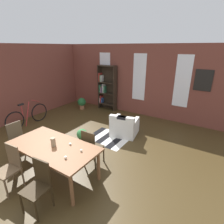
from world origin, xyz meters
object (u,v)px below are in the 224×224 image
vase_on_table (53,142)px  dining_chair_far_right (91,147)px  dining_chair_head_left (19,139)px  armchair_white (124,127)px  dining_table (53,149)px  potted_plant_corner (82,103)px  bicycle_second (28,116)px  bookshelf_tall (106,88)px  dining_chair_near_right (38,184)px  potted_plant_by_shelf (82,135)px  dining_chair_near_left (10,166)px

vase_on_table → dining_chair_far_right: vase_on_table is taller
vase_on_table → dining_chair_head_left: 1.45m
armchair_white → dining_table: bearing=-97.7°
dining_chair_head_left → potted_plant_corner: 3.93m
vase_on_table → bicycle_second: (-3.05, 1.31, -0.51)m
bookshelf_tall → potted_plant_corner: 1.35m
dining_table → potted_plant_corner: (-2.56, 3.75, -0.38)m
dining_chair_near_right → vase_on_table: bearing=120.1°
vase_on_table → dining_chair_near_right: 0.92m
dining_table → bicycle_second: bicycle_second is taller
dining_table → potted_plant_by_shelf: dining_table is taller
armchair_white → potted_plant_corner: size_ratio=1.74×
dining_chair_near_left → dining_chair_far_right: 1.72m
dining_chair_near_right → armchair_white: (-0.10, 3.30, -0.23)m
bookshelf_tall → potted_plant_by_shelf: bearing=-68.9°
dining_table → dining_chair_near_left: (-0.46, -0.73, -0.18)m
potted_plant_corner → dining_chair_far_right: bearing=-45.1°
dining_chair_near_left → potted_plant_corner: size_ratio=1.77×
dining_table → dining_chair_far_right: (0.45, 0.73, -0.18)m
vase_on_table → potted_plant_corner: vase_on_table is taller
potted_plant_corner → armchair_white: bearing=-22.0°
potted_plant_by_shelf → potted_plant_corner: 3.15m
dining_chair_head_left → bookshelf_tall: (-0.24, 4.42, 0.50)m
bookshelf_tall → armchair_white: bearing=-43.2°
vase_on_table → dining_chair_near_right: size_ratio=0.20×
dining_chair_near_right → armchair_white: dining_chair_near_right is taller
bookshelf_tall → armchair_white: bookshelf_tall is taller
bookshelf_tall → dining_chair_near_right: bearing=-68.2°
dining_chair_far_right → bicycle_second: (-3.48, 0.58, -0.16)m
dining_chair_near_left → dining_chair_far_right: bearing=58.0°
dining_table → vase_on_table: 0.17m
dining_chair_near_right → potted_plant_corner: dining_chair_near_right is taller
dining_chair_near_left → potted_plant_by_shelf: size_ratio=2.07×
bicycle_second → potted_plant_corner: (0.47, 2.44, -0.04)m
bookshelf_tall → bicycle_second: bookshelf_tall is taller
dining_chair_far_right → potted_plant_corner: (-3.01, 3.02, -0.20)m
vase_on_table → dining_chair_near_right: (0.42, -0.73, -0.36)m
bicycle_second → dining_chair_near_left: bearing=-38.5°
dining_chair_near_right → potted_plant_corner: (-3.00, 4.48, -0.20)m
dining_chair_near_right → dining_chair_head_left: bearing=158.2°
dining_chair_far_right → armchair_white: size_ratio=1.02×
armchair_white → bicycle_second: bicycle_second is taller
vase_on_table → dining_table: bearing=180.0°
bicycle_second → potted_plant_by_shelf: size_ratio=3.78×
potted_plant_by_shelf → dining_chair_far_right: bearing=-36.4°
dining_chair_head_left → bicycle_second: dining_chair_head_left is taller
dining_chair_head_left → dining_chair_near_left: same height
bicycle_second → potted_plant_corner: bearing=79.1°
dining_chair_near_left → potted_plant_by_shelf: dining_chair_near_left is taller
dining_chair_near_right → dining_table: bearing=121.4°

